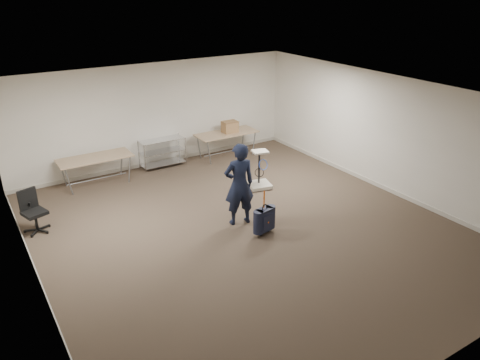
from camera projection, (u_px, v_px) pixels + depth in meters
ground at (245, 229)px, 9.72m from camera, size 9.00×9.00×0.00m
room_shell at (213, 202)px, 10.77m from camera, size 8.00×9.00×9.00m
folding_table_left at (95, 159)px, 11.59m from camera, size 1.80×0.75×0.73m
folding_table_right at (227, 134)px, 13.45m from camera, size 1.80×0.75×0.73m
wire_shelf at (162, 152)px, 12.81m from camera, size 1.22×0.47×0.80m
person at (239, 184)px, 9.64m from camera, size 0.72×0.54×1.78m
suitcase at (264, 220)px, 9.41m from camera, size 0.38×0.27×0.96m
office_chair at (35, 219)px, 9.56m from camera, size 0.54×0.54×0.90m
equipment_cart at (260, 178)px, 11.58m from camera, size 0.63×0.63×0.97m
cardboard_box at (230, 127)px, 13.42m from camera, size 0.44×0.33×0.32m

